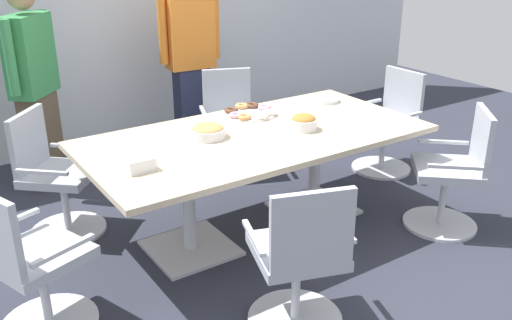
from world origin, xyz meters
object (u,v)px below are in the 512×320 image
conference_table (256,150)px  office_chair_0 (31,268)px  office_chair_3 (389,127)px  person_standing_1 (191,59)px  person_standing_0 (34,85)px  office_chair_2 (454,176)px  office_chair_4 (230,127)px  plate_stack (326,100)px  office_chair_1 (300,265)px  napkin_pile (138,163)px  donut_platter (250,112)px  snack_bowl_pretzels (304,122)px  snack_bowl_cookies (208,131)px  office_chair_5 (55,181)px

conference_table → office_chair_0: (-1.64, -0.30, -0.22)m
office_chair_3 → person_standing_1: 1.95m
person_standing_0 → office_chair_2: bearing=87.0°
person_standing_0 → person_standing_1: person_standing_1 is taller
office_chair_4 → plate_stack: 0.95m
office_chair_1 → person_standing_0: 2.84m
office_chair_0 → person_standing_1: person_standing_1 is taller
napkin_pile → donut_platter: bearing=24.6°
person_standing_0 → napkin_pile: person_standing_0 is taller
person_standing_1 → plate_stack: size_ratio=7.91×
office_chair_0 → snack_bowl_pretzels: (1.97, 0.18, 0.40)m
office_chair_2 → person_standing_0: person_standing_0 is taller
office_chair_1 → plate_stack: size_ratio=4.04×
office_chair_0 → napkin_pile: office_chair_0 is taller
donut_platter → conference_table: bearing=-118.3°
person_standing_1 → office_chair_0: bearing=48.1°
person_standing_1 → snack_bowl_cookies: (-0.69, -1.55, -0.14)m
office_chair_2 → person_standing_0: bearing=84.9°
office_chair_4 → plate_stack: bearing=144.8°
office_chair_1 → person_standing_1: bearing=92.1°
office_chair_4 → snack_bowl_pretzels: office_chair_4 is taller
office_chair_3 → office_chair_2: bearing=157.4°
office_chair_4 → napkin_pile: (-1.37, -1.20, 0.38)m
office_chair_3 → donut_platter: bearing=85.3°
office_chair_2 → snack_bowl_pretzels: bearing=95.4°
conference_table → office_chair_5: bearing=147.5°
person_standing_0 → office_chair_3: bearing=106.8°
office_chair_0 → donut_platter: size_ratio=2.24×
office_chair_2 → plate_stack: 1.20m
office_chair_1 → person_standing_0: bearing=121.7°
snack_bowl_pretzels → person_standing_0: bearing=128.0°
office_chair_2 → office_chair_1: bearing=141.9°
office_chair_2 → person_standing_1: (-0.84, 2.44, 0.53)m
office_chair_2 → office_chair_5: 2.88m
snack_bowl_cookies → snack_bowl_pretzels: snack_bowl_pretzels is taller
snack_bowl_pretzels → snack_bowl_cookies: bearing=159.8°
office_chair_3 → snack_bowl_pretzels: 1.43m
person_standing_1 → donut_platter: (-0.17, -1.28, -0.16)m
office_chair_4 → office_chair_5: size_ratio=1.00×
office_chair_2 → plate_stack: (-0.29, 1.11, 0.36)m
person_standing_0 → snack_bowl_pretzels: size_ratio=8.84×
snack_bowl_pretzels → office_chair_0: bearing=-174.9°
office_chair_1 → office_chair_0: bearing=166.1°
snack_bowl_pretzels → donut_platter: bearing=103.1°
office_chair_3 → office_chair_5: 2.90m
person_standing_1 → person_standing_0: bearing=3.9°
snack_bowl_cookies → office_chair_3: bearing=4.7°
office_chair_4 → person_standing_0: person_standing_0 is taller
office_chair_0 → napkin_pile: 0.82m
person_standing_0 → donut_platter: (1.28, -1.28, -0.12)m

